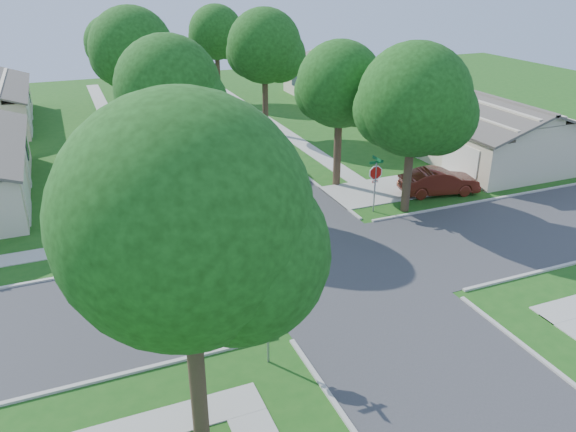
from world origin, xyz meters
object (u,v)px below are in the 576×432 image
at_px(tree_w_near, 169,93).
at_px(car_driveway, 439,182).
at_px(stop_sign_ne, 376,175).
at_px(tree_ne_corner, 415,105).
at_px(tree_w_far, 112,45).
at_px(car_curb_east, 217,125).
at_px(tree_e_near, 341,88).
at_px(tree_w_mid, 133,53).
at_px(car_curb_west, 138,102).
at_px(tree_e_far, 217,35).
at_px(tree_sw_corner, 188,230).
at_px(stop_sign_sw, 267,309).
at_px(tree_e_mid, 265,49).
at_px(house_ne_far, 348,84).
at_px(house_ne_near, 472,131).

bearing_deg(tree_w_near, car_driveway, -14.05).
bearing_deg(stop_sign_ne, tree_ne_corner, -16.55).
relative_size(tree_w_far, car_curb_east, 1.86).
distance_m(tree_e_near, tree_w_mid, 15.26).
relative_size(tree_w_mid, car_curb_west, 1.84).
height_order(tree_w_mid, car_curb_east, tree_w_mid).
relative_size(tree_w_near, tree_w_mid, 0.94).
height_order(tree_ne_corner, car_curb_west, tree_ne_corner).
distance_m(tree_e_far, tree_w_mid, 16.05).
relative_size(car_driveway, car_curb_west, 0.85).
xyz_separation_m(tree_sw_corner, car_curb_west, (4.24, 39.47, -5.51)).
relative_size(stop_sign_sw, tree_e_near, 0.36).
height_order(car_curb_east, car_curb_west, car_curb_west).
bearing_deg(car_driveway, tree_sw_corner, 138.08).
xyz_separation_m(tree_e_mid, house_ne_far, (11.23, 7.99, -4.74)).
relative_size(tree_e_far, tree_w_far, 1.09).
relative_size(stop_sign_ne, house_ne_near, 0.22).
height_order(tree_w_far, car_curb_west, tree_w_far).
relative_size(tree_sw_corner, car_curb_east, 2.21).
xyz_separation_m(tree_e_near, tree_e_far, (0.00, 25.00, 0.34)).
bearing_deg(tree_e_mid, car_curb_west, 124.75).
xyz_separation_m(tree_w_far, car_curb_east, (5.85, -11.86, -4.77)).
bearing_deg(house_ne_near, tree_w_near, -174.49).
bearing_deg(stop_sign_sw, stop_sign_ne, 45.00).
bearing_deg(tree_e_far, car_driveway, -80.81).
relative_size(tree_e_near, tree_sw_corner, 0.87).
bearing_deg(tree_w_mid, house_ne_far, 21.17).
bearing_deg(tree_w_far, car_curb_west, -46.45).
bearing_deg(tree_e_far, tree_ne_corner, -86.91).
relative_size(tree_e_far, tree_sw_corner, 0.91).
height_order(stop_sign_ne, tree_w_mid, tree_w_mid).
bearing_deg(house_ne_far, car_curb_west, 169.71).
bearing_deg(tree_e_far, car_curb_west, -169.13).
bearing_deg(tree_ne_corner, stop_sign_ne, 163.45).
distance_m(tree_e_far, tree_w_far, 9.42).
bearing_deg(car_curb_west, tree_w_far, -42.94).
bearing_deg(house_ne_near, car_curb_east, 142.99).
bearing_deg(tree_e_near, tree_e_far, 90.00).
height_order(tree_e_near, tree_w_near, tree_w_near).
relative_size(stop_sign_sw, tree_sw_corner, 0.31).
height_order(tree_e_mid, tree_w_near, tree_e_mid).
bearing_deg(tree_w_near, house_ne_far, 44.09).
height_order(stop_sign_sw, tree_w_near, tree_w_near).
height_order(tree_e_mid, tree_sw_corner, tree_sw_corner).
xyz_separation_m(tree_w_near, car_curb_west, (1.44, 23.47, -5.36)).
bearing_deg(car_driveway, car_curb_west, 36.42).
xyz_separation_m(tree_e_far, tree_ne_corner, (1.61, -29.80, -0.39)).
bearing_deg(tree_w_near, stop_sign_sw, -90.23).
bearing_deg(house_ne_near, tree_w_mid, 154.12).
relative_size(tree_sw_corner, tree_ne_corner, 1.10).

